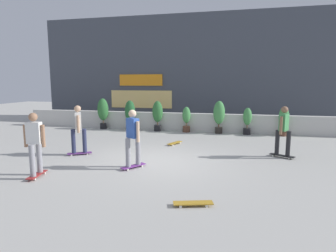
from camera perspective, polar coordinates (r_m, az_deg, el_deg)
name	(u,v)px	position (r m, az deg, el deg)	size (l,w,h in m)	color
ground_plane	(157,161)	(9.22, -2.17, -6.90)	(48.00, 48.00, 0.00)	#B2AFA8
planter_wall	(188,122)	(14.89, 4.00, 0.80)	(18.00, 0.40, 0.90)	beige
building_backdrop	(199,70)	(18.73, 6.11, 10.95)	(20.00, 2.08, 6.50)	#424751
potted_plant_0	(103,111)	(15.78, -12.66, 2.89)	(0.57, 0.57, 1.62)	black
potted_plant_1	(130,113)	(15.18, -7.47, 2.59)	(0.53, 0.53, 1.53)	brown
potted_plant_2	(158,114)	(14.72, -2.07, 2.46)	(0.53, 0.53, 1.53)	black
potted_plant_3	(186,118)	(14.42, 3.63, 1.52)	(0.40, 0.40, 1.26)	brown
potted_plant_4	(219,114)	(14.21, 9.99, 2.25)	(0.55, 0.55, 1.58)	#2D2823
potted_plant_5	(247,120)	(14.23, 15.31, 1.17)	(0.40, 0.40, 1.27)	black
potted_plant_6	(284,119)	(14.37, 21.76, 1.23)	(0.45, 0.45, 1.37)	brown
skater_far_right	(35,142)	(8.24, -24.71, -2.84)	(0.55, 0.82, 1.70)	maroon
skater_mid_plaza	(78,128)	(10.24, -17.19, -0.33)	(0.79, 0.58, 1.70)	#72338C
skater_by_wall_right	(283,129)	(10.17, 21.74, -0.62)	(0.80, 0.56, 1.70)	black
skater_by_wall_left	(133,136)	(8.32, -6.93, -2.00)	(0.59, 0.78, 1.70)	#72338C
skateboard_near_camera	(175,143)	(11.62, 1.36, -3.33)	(0.50, 0.81, 0.08)	#BF8C26
skateboard_aside	(193,203)	(6.04, 4.95, -14.84)	(0.82, 0.42, 0.08)	#BF8C26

